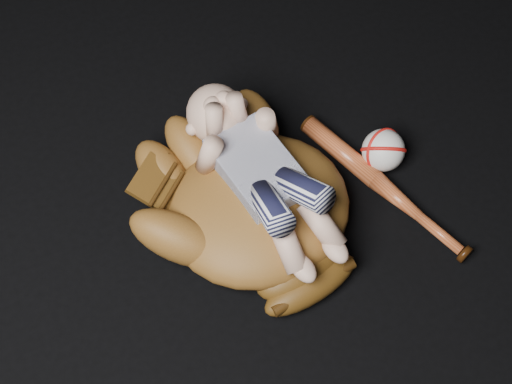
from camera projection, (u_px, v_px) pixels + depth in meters
baseball_glove at (259, 204)px, 1.38m from camera, size 0.48×0.53×0.15m
newborn_baby at (267, 177)px, 1.34m from camera, size 0.24×0.43×0.16m
baseball_bat at (384, 187)px, 1.46m from camera, size 0.16×0.39×0.04m
baseball at (383, 150)px, 1.48m from camera, size 0.09×0.09×0.08m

